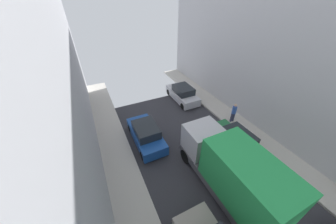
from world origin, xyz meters
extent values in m
cylinder|color=black|center=(-1.92, 3.88, 0.32)|extent=(0.22, 0.64, 0.64)
cube|color=#194799|center=(-2.70, 10.47, 0.55)|extent=(1.76, 4.20, 0.76)
cube|color=#1E2328|center=(-2.70, 10.32, 1.25)|extent=(1.56, 2.10, 0.64)
cylinder|color=black|center=(-3.48, 12.02, 0.32)|extent=(0.22, 0.64, 0.64)
cylinder|color=black|center=(-1.92, 12.02, 0.32)|extent=(0.22, 0.64, 0.64)
cylinder|color=black|center=(-3.48, 8.92, 0.32)|extent=(0.22, 0.64, 0.64)
cylinder|color=black|center=(-1.92, 8.92, 0.32)|extent=(0.22, 0.64, 0.64)
cube|color=#1E6638|center=(2.70, 7.08, 0.55)|extent=(1.76, 4.20, 0.76)
cube|color=#1E2328|center=(2.70, 6.93, 1.25)|extent=(1.56, 2.10, 0.64)
cylinder|color=black|center=(1.92, 8.63, 0.32)|extent=(0.22, 0.64, 0.64)
cylinder|color=black|center=(3.48, 8.63, 0.32)|extent=(0.22, 0.64, 0.64)
cylinder|color=black|center=(1.92, 5.53, 0.32)|extent=(0.22, 0.64, 0.64)
cylinder|color=black|center=(3.48, 5.53, 0.32)|extent=(0.22, 0.64, 0.64)
cube|color=silver|center=(2.70, 14.58, 0.55)|extent=(1.76, 4.20, 0.76)
cube|color=#1E2328|center=(2.70, 14.43, 1.25)|extent=(1.56, 2.10, 0.64)
cylinder|color=black|center=(1.92, 16.13, 0.32)|extent=(0.22, 0.64, 0.64)
cylinder|color=black|center=(3.48, 16.13, 0.32)|extent=(0.22, 0.64, 0.64)
cylinder|color=black|center=(1.92, 13.03, 0.32)|extent=(0.22, 0.64, 0.64)
cylinder|color=black|center=(3.48, 13.03, 0.32)|extent=(0.22, 0.64, 0.64)
cube|color=#4C4C51|center=(0.00, 4.95, 0.73)|extent=(2.20, 6.60, 0.50)
cube|color=#B7B7BC|center=(0.00, 7.35, 1.83)|extent=(2.10, 1.80, 1.70)
cube|color=green|center=(0.00, 3.95, 2.18)|extent=(2.24, 4.20, 2.40)
cylinder|color=black|center=(-0.98, 7.55, 0.48)|extent=(0.30, 0.96, 0.96)
cylinder|color=black|center=(0.98, 7.55, 0.48)|extent=(0.30, 0.96, 0.96)
cylinder|color=black|center=(0.98, 2.55, 0.48)|extent=(0.30, 0.96, 0.96)
cylinder|color=#2D334C|center=(4.56, 9.43, 0.56)|extent=(0.18, 0.18, 0.82)
cylinder|color=#2D334C|center=(4.78, 9.43, 0.56)|extent=(0.18, 0.18, 0.82)
cylinder|color=#3359B2|center=(4.67, 9.43, 1.29)|extent=(0.36, 0.36, 0.64)
sphere|color=tan|center=(4.67, 9.43, 1.75)|extent=(0.24, 0.24, 0.24)
camera|label=1|loc=(-5.29, 1.28, 9.30)|focal=18.40mm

